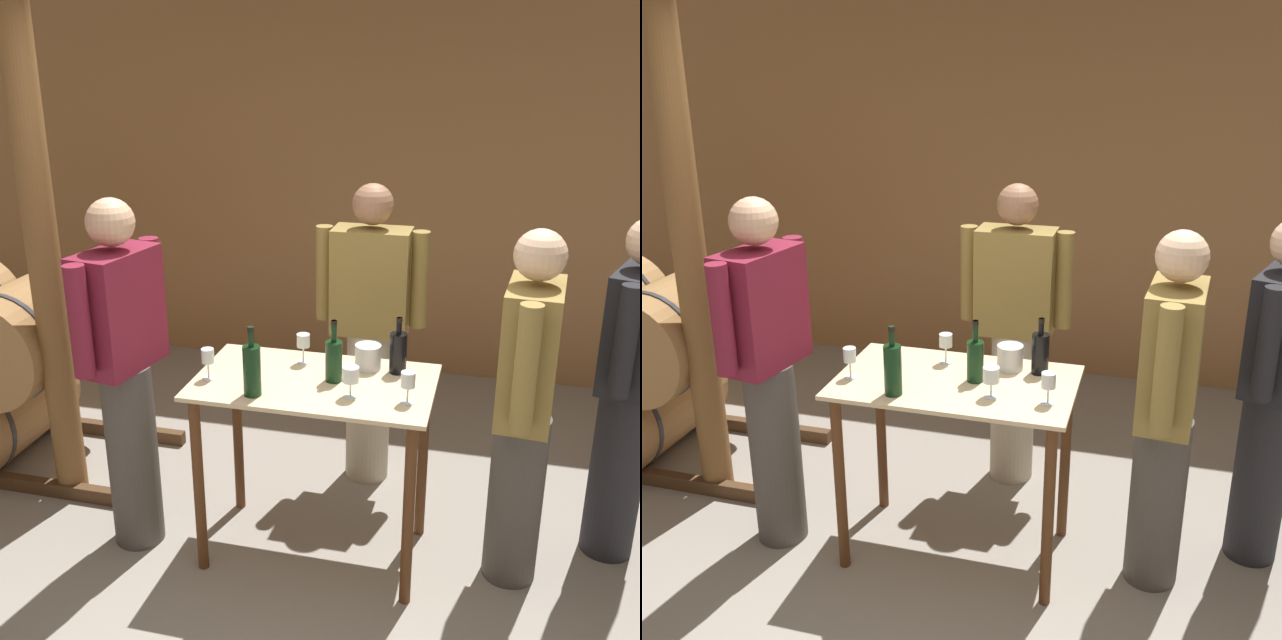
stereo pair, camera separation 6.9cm
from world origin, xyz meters
The scene contains 16 objects.
ground_plane centered at (0.00, 0.00, 0.00)m, with size 14.00×14.00×0.00m, color gray.
back_wall centered at (0.00, 2.84, 1.35)m, with size 8.40×0.05×2.70m.
tasting_table centered at (-0.09, 0.56, 0.71)m, with size 1.07×0.63×0.90m.
wooden_post centered at (-1.51, 0.73, 1.35)m, with size 0.16×0.16×2.70m.
wine_bottle_far_left centered at (-0.31, 0.36, 1.02)m, with size 0.08×0.08×0.31m.
wine_bottle_left centered at (-0.01, 0.58, 1.00)m, with size 0.07×0.07×0.28m.
wine_bottle_center centered at (0.25, 0.74, 1.00)m, with size 0.08×0.08×0.26m.
wine_glass_near_left centered at (-0.55, 0.47, 1.00)m, with size 0.06×0.06×0.14m.
wine_glass_near_center centered at (-0.19, 0.74, 1.01)m, with size 0.06×0.06×0.14m.
wine_glass_near_right centered at (0.10, 0.44, 1.00)m, with size 0.07×0.07×0.14m.
wine_glass_far_side centered at (0.34, 0.44, 1.00)m, with size 0.06×0.06×0.14m.
ice_bucket centered at (0.11, 0.75, 0.96)m, with size 0.12×0.12×0.12m.
person_host centered at (0.82, 0.61, 0.86)m, with size 0.25×0.59×1.63m.
person_visitor_with_scarf centered at (-0.96, 0.44, 0.90)m, with size 0.29×0.58×1.70m.
person_visitor_bearded centered at (1.27, 0.91, 0.86)m, with size 0.34×0.56×1.64m.
person_visitor_near_door centered at (0.02, 1.30, 0.88)m, with size 0.59×0.24×1.66m.
Camera 2 is at (0.74, -2.35, 2.30)m, focal length 42.00 mm.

